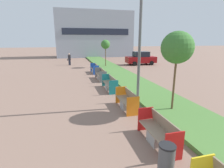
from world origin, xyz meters
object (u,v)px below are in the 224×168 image
bench_teal_frame (110,85)px  litter_bin (166,162)px  bench_red_frame (158,133)px  bench_grey_frame (101,76)px  street_lamp_post (141,18)px  bench_orange_frame (127,102)px  bench_blue_frame (95,70)px  sapling_tree_far (105,45)px  sapling_tree_near (177,48)px  pedestrian_walking (69,59)px  parked_car_distant (141,58)px

bench_teal_frame → litter_bin: 8.41m
bench_red_frame → bench_teal_frame: (0.00, 6.89, 0.01)m
bench_grey_frame → street_lamp_post: street_lamp_post is taller
bench_red_frame → bench_orange_frame: same height
bench_blue_frame → sapling_tree_far: sapling_tree_far is taller
sapling_tree_near → sapling_tree_far: sapling_tree_near is taller
pedestrian_walking → bench_teal_frame: bearing=-79.5°
bench_red_frame → street_lamp_post: size_ratio=0.24×
street_lamp_post → sapling_tree_far: size_ratio=2.34×
bench_blue_frame → pedestrian_walking: (-2.50, 6.80, 0.47)m
bench_teal_frame → litter_bin: size_ratio=2.38×
sapling_tree_near → parked_car_distant: bearing=71.5°
bench_blue_frame → parked_car_distant: parked_car_distant is taller
litter_bin → bench_blue_frame: bearing=87.6°
bench_grey_frame → sapling_tree_near: size_ratio=0.60×
bench_orange_frame → pedestrian_walking: 17.35m
bench_grey_frame → street_lamp_post: 8.07m
bench_grey_frame → sapling_tree_far: 7.76m
sapling_tree_near → sapling_tree_far: 15.04m
pedestrian_walking → bench_blue_frame: bearing=-69.8°
bench_teal_frame → street_lamp_post: (0.61, -3.59, 4.09)m
bench_orange_frame → bench_red_frame: bearing=-90.0°
bench_orange_frame → bench_grey_frame: 7.00m
bench_red_frame → bench_orange_frame: (-0.00, 3.23, -0.00)m
sapling_tree_near → sapling_tree_far: bearing=90.0°
bench_orange_frame → bench_blue_frame: (0.00, 10.37, 0.00)m
bench_blue_frame → bench_red_frame: bearing=-90.0°
street_lamp_post → bench_teal_frame: bearing=99.6°
litter_bin → street_lamp_post: (1.23, 4.80, 3.98)m
bench_teal_frame → pedestrian_walking: size_ratio=1.40×
street_lamp_post → bench_orange_frame: bearing=-174.1°
bench_red_frame → sapling_tree_far: sapling_tree_far is taller
bench_orange_frame → litter_bin: size_ratio=1.96×
parked_car_distant → bench_red_frame: bearing=-109.5°
parked_car_distant → bench_teal_frame: bearing=-120.4°
bench_teal_frame → bench_grey_frame: same height
bench_teal_frame → parked_car_distant: parked_car_distant is taller
bench_red_frame → sapling_tree_far: (2.01, 17.29, 2.53)m
bench_blue_frame → parked_car_distant: bearing=32.7°
bench_red_frame → bench_blue_frame: (0.00, 13.60, 0.00)m
bench_orange_frame → sapling_tree_far: sapling_tree_far is taller
sapling_tree_near → parked_car_distant: size_ratio=0.91×
bench_blue_frame → parked_car_distant: size_ratio=0.47×
bench_red_frame → pedestrian_walking: 20.56m
bench_red_frame → pedestrian_walking: size_ratio=1.19×
bench_orange_frame → pedestrian_walking: size_ratio=1.15×
sapling_tree_near → pedestrian_walking: bearing=104.0°
street_lamp_post → bench_red_frame: bearing=-100.5°
sapling_tree_far → street_lamp_post: bearing=-95.7°
sapling_tree_far → pedestrian_walking: sapling_tree_far is taller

